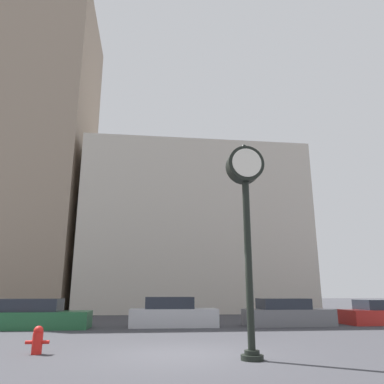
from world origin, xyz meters
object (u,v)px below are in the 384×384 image
Objects in this scene: car_silver at (173,314)px; fire_hydrant_far at (38,340)px; car_green at (33,316)px; car_grey at (287,314)px; street_clock at (246,200)px.

fire_hydrant_far is (-4.05, -7.63, -0.22)m from car_silver.
car_green is 6.20m from car_silver.
car_green is 1.12× the size of car_grey.
car_green reaches higher than fire_hydrant_far.
car_silver reaches higher than fire_hydrant_far.
car_silver is 0.97× the size of car_grey.
street_clock is 1.27× the size of car_grey.
car_silver is 5.93× the size of fire_hydrant_far.
car_grey is (11.73, 0.19, -0.00)m from car_green.
car_green is 7.64m from fire_hydrant_far.
car_grey is at bearing 38.12° from fire_hydrant_far.
car_green is 1.16× the size of car_silver.
car_green is at bearing 106.27° from fire_hydrant_far.
car_grey is (5.54, -0.11, -0.03)m from car_silver.
car_silver is 8.65m from fire_hydrant_far.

